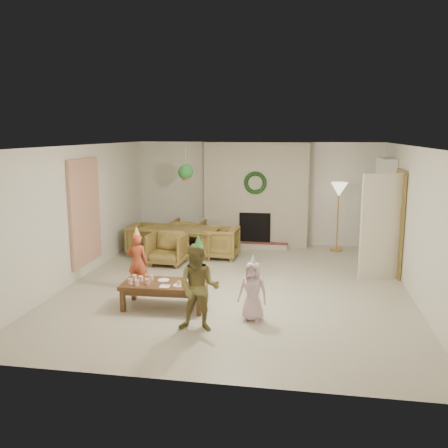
% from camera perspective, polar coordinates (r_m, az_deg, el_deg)
% --- Properties ---
extents(floor, '(7.00, 7.00, 0.00)m').
position_cam_1_polar(floor, '(8.85, 1.49, -7.23)').
color(floor, '#B7B29E').
rests_on(floor, ground).
extents(ceiling, '(7.00, 7.00, 0.00)m').
position_cam_1_polar(ceiling, '(8.42, 1.58, 9.16)').
color(ceiling, white).
rests_on(ceiling, wall_back).
extents(wall_back, '(7.00, 0.00, 7.00)m').
position_cam_1_polar(wall_back, '(11.99, 3.90, 3.63)').
color(wall_back, silver).
rests_on(wall_back, floor).
extents(wall_front, '(7.00, 0.00, 7.00)m').
position_cam_1_polar(wall_front, '(5.20, -3.96, -5.89)').
color(wall_front, silver).
rests_on(wall_front, floor).
extents(wall_left, '(0.00, 7.00, 7.00)m').
position_cam_1_polar(wall_left, '(9.44, -16.80, 1.26)').
color(wall_left, silver).
rests_on(wall_left, floor).
extents(wall_right, '(0.00, 7.00, 7.00)m').
position_cam_1_polar(wall_right, '(8.66, 21.59, 0.13)').
color(wall_right, silver).
rests_on(wall_right, floor).
extents(fireplace_mass, '(2.50, 0.40, 2.50)m').
position_cam_1_polar(fireplace_mass, '(11.79, 3.80, 3.51)').
color(fireplace_mass, '#5B181A').
rests_on(fireplace_mass, floor).
extents(fireplace_hearth, '(1.60, 0.30, 0.12)m').
position_cam_1_polar(fireplace_hearth, '(11.66, 3.56, -2.51)').
color(fireplace_hearth, maroon).
rests_on(fireplace_hearth, floor).
extents(fireplace_firebox, '(0.75, 0.12, 0.75)m').
position_cam_1_polar(fireplace_firebox, '(11.74, 3.67, -0.47)').
color(fireplace_firebox, black).
rests_on(fireplace_firebox, floor).
extents(fireplace_wreath, '(0.54, 0.10, 0.54)m').
position_cam_1_polar(fireplace_wreath, '(11.53, 3.71, 4.85)').
color(fireplace_wreath, '#143514').
rests_on(fireplace_wreath, fireplace_mass).
extents(floor_lamp_base, '(0.30, 0.30, 0.03)m').
position_cam_1_polar(floor_lamp_base, '(11.68, 13.11, -2.97)').
color(floor_lamp_base, gold).
rests_on(floor_lamp_base, floor).
extents(floor_lamp_post, '(0.03, 0.03, 1.44)m').
position_cam_1_polar(floor_lamp_post, '(11.53, 13.26, 0.56)').
color(floor_lamp_post, gold).
rests_on(floor_lamp_post, floor).
extents(floor_lamp_shade, '(0.38, 0.38, 0.32)m').
position_cam_1_polar(floor_lamp_shade, '(11.43, 13.41, 3.98)').
color(floor_lamp_shade, beige).
rests_on(floor_lamp_shade, floor_lamp_post).
extents(bookshelf_carcass, '(0.30, 1.00, 2.20)m').
position_cam_1_polar(bookshelf_carcass, '(10.89, 18.28, 1.59)').
color(bookshelf_carcass, white).
rests_on(bookshelf_carcass, floor).
extents(bookshelf_shelf_a, '(0.30, 0.92, 0.03)m').
position_cam_1_polar(bookshelf_shelf_a, '(11.00, 17.98, -1.75)').
color(bookshelf_shelf_a, white).
rests_on(bookshelf_shelf_a, bookshelf_carcass).
extents(bookshelf_shelf_b, '(0.30, 0.92, 0.03)m').
position_cam_1_polar(bookshelf_shelf_b, '(10.92, 18.10, 0.30)').
color(bookshelf_shelf_b, white).
rests_on(bookshelf_shelf_b, bookshelf_carcass).
extents(bookshelf_shelf_c, '(0.30, 0.92, 0.03)m').
position_cam_1_polar(bookshelf_shelf_c, '(10.86, 18.22, 2.37)').
color(bookshelf_shelf_c, white).
rests_on(bookshelf_shelf_c, bookshelf_carcass).
extents(bookshelf_shelf_d, '(0.30, 0.92, 0.03)m').
position_cam_1_polar(bookshelf_shelf_d, '(10.82, 18.35, 4.47)').
color(bookshelf_shelf_d, white).
rests_on(bookshelf_shelf_d, bookshelf_carcass).
extents(books_row_lower, '(0.20, 0.40, 0.24)m').
position_cam_1_polar(books_row_lower, '(10.82, 18.03, -1.20)').
color(books_row_lower, maroon).
rests_on(books_row_lower, bookshelf_shelf_a).
extents(books_row_mid, '(0.20, 0.44, 0.24)m').
position_cam_1_polar(books_row_mid, '(10.95, 18.00, 1.07)').
color(books_row_mid, '#27438F').
rests_on(books_row_mid, bookshelf_shelf_b).
extents(books_row_upper, '(0.20, 0.36, 0.22)m').
position_cam_1_polar(books_row_upper, '(10.74, 18.23, 2.98)').
color(books_row_upper, gold).
rests_on(books_row_upper, bookshelf_shelf_c).
extents(door_frame, '(0.05, 0.86, 2.04)m').
position_cam_1_polar(door_frame, '(9.85, 19.87, 0.09)').
color(door_frame, olive).
rests_on(door_frame, floor).
extents(door_leaf, '(0.77, 0.32, 2.00)m').
position_cam_1_polar(door_leaf, '(9.42, 17.99, -0.38)').
color(door_leaf, beige).
rests_on(door_leaf, floor).
extents(curtain_panel, '(0.06, 1.20, 2.00)m').
position_cam_1_polar(curtain_panel, '(9.60, -16.06, 1.45)').
color(curtain_panel, beige).
rests_on(curtain_panel, wall_left).
extents(dining_table, '(1.80, 1.06, 0.62)m').
position_cam_1_polar(dining_table, '(10.91, -5.36, -2.12)').
color(dining_table, olive).
rests_on(dining_table, floor).
extents(dining_chair_near, '(0.76, 0.78, 0.68)m').
position_cam_1_polar(dining_chair_near, '(10.20, -6.68, -2.89)').
color(dining_chair_near, olive).
rests_on(dining_chair_near, floor).
extents(dining_chair_far, '(0.76, 0.78, 0.68)m').
position_cam_1_polar(dining_chair_far, '(11.63, -4.20, -1.14)').
color(dining_chair_far, olive).
rests_on(dining_chair_far, floor).
extents(dining_chair_left, '(0.78, 0.76, 0.68)m').
position_cam_1_polar(dining_chair_left, '(11.16, -9.14, -1.75)').
color(dining_chair_left, olive).
rests_on(dining_chair_left, floor).
extents(dining_chair_right, '(0.78, 0.76, 0.68)m').
position_cam_1_polar(dining_chair_right, '(10.66, -0.41, -2.21)').
color(dining_chair_right, olive).
rests_on(dining_chair_right, floor).
extents(hanging_plant_cord, '(0.01, 0.01, 0.70)m').
position_cam_1_polar(hanging_plant_cord, '(10.16, -4.57, 7.44)').
color(hanging_plant_cord, tan).
rests_on(hanging_plant_cord, ceiling).
extents(hanging_plant_pot, '(0.16, 0.16, 0.12)m').
position_cam_1_polar(hanging_plant_pot, '(10.19, -4.54, 5.47)').
color(hanging_plant_pot, '#963530').
rests_on(hanging_plant_pot, hanging_plant_cord).
extents(hanging_plant_foliage, '(0.32, 0.32, 0.32)m').
position_cam_1_polar(hanging_plant_foliage, '(10.18, -4.55, 6.14)').
color(hanging_plant_foliage, '#194B1F').
rests_on(hanging_plant_foliage, hanging_plant_pot).
extents(coffee_table_top, '(1.34, 0.70, 0.06)m').
position_cam_1_polar(coffee_table_top, '(7.73, -7.00, -7.09)').
color(coffee_table_top, '#4C3019').
rests_on(coffee_table_top, floor).
extents(coffee_table_apron, '(1.24, 0.59, 0.08)m').
position_cam_1_polar(coffee_table_apron, '(7.75, -6.98, -7.59)').
color(coffee_table_apron, '#4C3019').
rests_on(coffee_table_apron, floor).
extents(coffee_leg_fl, '(0.07, 0.07, 0.35)m').
position_cam_1_polar(coffee_leg_fl, '(7.72, -11.84, -8.85)').
color(coffee_leg_fl, '#4C3019').
rests_on(coffee_leg_fl, floor).
extents(coffee_leg_fr, '(0.07, 0.07, 0.35)m').
position_cam_1_polar(coffee_leg_fr, '(7.42, -2.95, -9.46)').
color(coffee_leg_fr, '#4C3019').
rests_on(coffee_leg_fr, floor).
extents(coffee_leg_bl, '(0.07, 0.07, 0.35)m').
position_cam_1_polar(coffee_leg_bl, '(8.20, -10.57, -7.62)').
color(coffee_leg_bl, '#4C3019').
rests_on(coffee_leg_bl, floor).
extents(coffee_leg_br, '(0.07, 0.07, 0.35)m').
position_cam_1_polar(coffee_leg_br, '(7.92, -2.21, -8.13)').
color(coffee_leg_br, '#4C3019').
rests_on(coffee_leg_br, floor).
extents(cup_a, '(0.07, 0.07, 0.09)m').
position_cam_1_polar(cup_a, '(7.71, -10.98, -6.66)').
color(cup_a, white).
rests_on(cup_a, coffee_table_top).
extents(cup_b, '(0.07, 0.07, 0.09)m').
position_cam_1_polar(cup_b, '(7.89, -10.51, -6.23)').
color(cup_b, white).
rests_on(cup_b, coffee_table_top).
extents(cup_c, '(0.07, 0.07, 0.09)m').
position_cam_1_polar(cup_c, '(7.63, -10.23, -6.83)').
color(cup_c, white).
rests_on(cup_c, coffee_table_top).
extents(cup_d, '(0.07, 0.07, 0.09)m').
position_cam_1_polar(cup_d, '(7.81, -9.77, -6.39)').
color(cup_d, white).
rests_on(cup_d, coffee_table_top).
extents(cup_e, '(0.07, 0.07, 0.09)m').
position_cam_1_polar(cup_e, '(7.66, -9.02, -6.71)').
color(cup_e, white).
rests_on(cup_e, coffee_table_top).
extents(cup_f, '(0.07, 0.07, 0.09)m').
position_cam_1_polar(cup_f, '(7.84, -8.59, -6.28)').
color(cup_f, white).
rests_on(cup_f, coffee_table_top).
extents(plate_a, '(0.19, 0.19, 0.01)m').
position_cam_1_polar(plate_a, '(7.84, -7.13, -6.56)').
color(plate_a, white).
rests_on(plate_a, coffee_table_top).
extents(plate_b, '(0.19, 0.19, 0.01)m').
position_cam_1_polar(plate_b, '(7.56, -5.32, -7.18)').
color(plate_b, white).
rests_on(plate_b, coffee_table_top).
extents(plate_c, '(0.19, 0.19, 0.01)m').
position_cam_1_polar(plate_c, '(7.71, -3.49, -6.80)').
color(plate_c, white).
rests_on(plate_c, coffee_table_top).
extents(food_scoop, '(0.07, 0.07, 0.07)m').
position_cam_1_polar(food_scoop, '(7.55, -5.33, -6.89)').
color(food_scoop, tan).
rests_on(food_scoop, plate_b).
extents(napkin_left, '(0.16, 0.16, 0.01)m').
position_cam_1_polar(napkin_left, '(7.54, -6.99, -7.29)').
color(napkin_left, '#EAACC0').
rests_on(napkin_left, coffee_table_top).
extents(napkin_right, '(0.16, 0.16, 0.01)m').
position_cam_1_polar(napkin_right, '(7.81, -4.11, -6.59)').
color(napkin_right, '#EAACC0').
rests_on(napkin_right, coffee_table_top).
extents(child_red, '(0.38, 0.26, 1.01)m').
position_cam_1_polar(child_red, '(8.61, -10.15, -4.43)').
color(child_red, '#AE4025').
rests_on(child_red, floor).
extents(party_hat_red, '(0.18, 0.18, 0.19)m').
position_cam_1_polar(party_hat_red, '(8.48, -10.27, -0.87)').
color(party_hat_red, '#F1FB53').
rests_on(party_hat_red, child_red).
extents(child_plaid, '(0.60, 0.47, 1.23)m').
position_cam_1_polar(child_plaid, '(6.76, -2.99, -7.53)').
color(child_plaid, '#985429').
rests_on(child_plaid, floor).
extents(party_hat_plaid, '(0.19, 0.19, 0.20)m').
position_cam_1_polar(party_hat_plaid, '(6.58, -3.05, -2.06)').
color(party_hat_plaid, '#4BAF55').
rests_on(party_hat_plaid, child_plaid).
extents(child_pink, '(0.48, 0.35, 0.89)m').
position_cam_1_polar(child_pink, '(7.16, 3.39, -7.90)').
color(child_pink, beige).
rests_on(child_pink, floor).
extents(party_hat_pink, '(0.15, 0.15, 0.16)m').
position_cam_1_polar(party_hat_pink, '(7.02, 3.43, -4.18)').
color(party_hat_pink, silver).
rests_on(party_hat_pink, child_pink).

